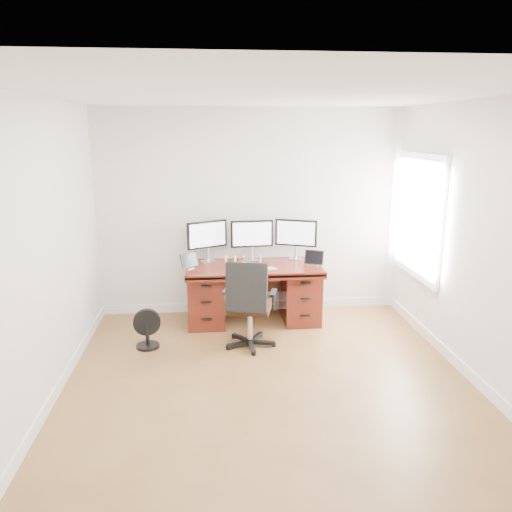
{
  "coord_description": "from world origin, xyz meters",
  "views": [
    {
      "loc": [
        -0.54,
        -4.24,
        2.41
      ],
      "look_at": [
        0.0,
        1.5,
        0.95
      ],
      "focal_mm": 35.0,
      "sensor_mm": 36.0,
      "label": 1
    }
  ],
  "objects": [
    {
      "name": "figurine_pink",
      "position": [
        0.1,
        1.95,
        0.8
      ],
      "size": [
        0.04,
        0.04,
        0.1
      ],
      "color": "#EE83CB",
      "rests_on": "desk"
    },
    {
      "name": "tablet_right",
      "position": [
        0.76,
        1.75,
        0.84
      ],
      "size": [
        0.25,
        0.16,
        0.19
      ],
      "rotation": [
        0.0,
        0.0,
        -0.42
      ],
      "color": "silver",
      "rests_on": "desk"
    },
    {
      "name": "figurine_brown",
      "position": [
        -0.12,
        1.95,
        0.8
      ],
      "size": [
        0.04,
        0.04,
        0.1
      ],
      "color": "#8A6648",
      "rests_on": "desk"
    },
    {
      "name": "keyboard",
      "position": [
        -0.02,
        1.62,
        0.76
      ],
      "size": [
        0.31,
        0.17,
        0.01
      ],
      "primitive_type": "cube",
      "rotation": [
        0.0,
        0.0,
        -0.17
      ],
      "color": "white",
      "rests_on": "desk"
    },
    {
      "name": "office_chair",
      "position": [
        -0.12,
        1.02,
        0.34
      ],
      "size": [
        0.67,
        0.67,
        1.04
      ],
      "rotation": [
        0.0,
        0.0,
        -0.26
      ],
      "color": "black",
      "rests_on": "ground"
    },
    {
      "name": "figurine_orange",
      "position": [
        -0.34,
        1.95,
        0.8
      ],
      "size": [
        0.04,
        0.04,
        0.1
      ],
      "color": "#FAC055",
      "rests_on": "desk"
    },
    {
      "name": "right_wall",
      "position": [
        2.0,
        0.11,
        1.35
      ],
      "size": [
        0.1,
        4.5,
        2.7
      ],
      "color": "silver",
      "rests_on": "ground"
    },
    {
      "name": "monitor_right",
      "position": [
        0.58,
        2.07,
        1.09
      ],
      "size": [
        0.52,
        0.24,
        0.53
      ],
      "rotation": [
        0.0,
        0.0,
        -0.39
      ],
      "color": "silver",
      "rests_on": "desk"
    },
    {
      "name": "monitor_center",
      "position": [
        0.0,
        2.07,
        1.09
      ],
      "size": [
        0.55,
        0.15,
        0.53
      ],
      "rotation": [
        0.0,
        0.0,
        0.08
      ],
      "color": "silver",
      "rests_on": "desk"
    },
    {
      "name": "monitor_left",
      "position": [
        -0.58,
        2.07,
        1.09
      ],
      "size": [
        0.51,
        0.27,
        0.53
      ],
      "rotation": [
        0.0,
        0.0,
        0.45
      ],
      "color": "silver",
      "rests_on": "desk"
    },
    {
      "name": "floor_fan",
      "position": [
        -1.28,
        1.12,
        0.22
      ],
      "size": [
        0.31,
        0.26,
        0.45
      ],
      "rotation": [
        0.0,
        0.0,
        0.11
      ],
      "color": "black",
      "rests_on": "ground"
    },
    {
      "name": "tablet_left",
      "position": [
        -0.8,
        1.75,
        0.84
      ],
      "size": [
        0.23,
        0.2,
        0.19
      ],
      "rotation": [
        0.0,
        0.0,
        0.65
      ],
      "color": "silver",
      "rests_on": "desk"
    },
    {
      "name": "phone",
      "position": [
        -0.03,
        1.76,
        0.76
      ],
      "size": [
        0.16,
        0.11,
        0.01
      ],
      "primitive_type": "cube",
      "rotation": [
        0.0,
        0.0,
        -0.29
      ],
      "color": "black",
      "rests_on": "desk"
    },
    {
      "name": "desk",
      "position": [
        0.0,
        1.83,
        0.4
      ],
      "size": [
        1.7,
        0.8,
        0.75
      ],
      "color": "#4E180F",
      "rests_on": "ground"
    },
    {
      "name": "ground",
      "position": [
        0.0,
        0.0,
        0.0
      ],
      "size": [
        4.5,
        4.5,
        0.0
      ],
      "primitive_type": "plane",
      "color": "brown",
      "rests_on": "ground"
    },
    {
      "name": "drawing_tablet",
      "position": [
        -0.25,
        1.59,
        0.76
      ],
      "size": [
        0.21,
        0.15,
        0.01
      ],
      "primitive_type": "cube",
      "rotation": [
        0.0,
        0.0,
        0.11
      ],
      "color": "black",
      "rests_on": "desk"
    },
    {
      "name": "back_wall",
      "position": [
        0.0,
        2.25,
        1.35
      ],
      "size": [
        4.0,
        0.1,
        2.7
      ],
      "primitive_type": "cube",
      "color": "silver",
      "rests_on": "ground"
    },
    {
      "name": "figurine_yellow",
      "position": [
        -0.23,
        1.95,
        0.8
      ],
      "size": [
        0.04,
        0.04,
        0.1
      ],
      "color": "#DCD96E",
      "rests_on": "desk"
    },
    {
      "name": "trackpad",
      "position": [
        0.2,
        1.63,
        0.76
      ],
      "size": [
        0.15,
        0.15,
        0.01
      ],
      "primitive_type": "cube",
      "rotation": [
        0.0,
        0.0,
        0.44
      ],
      "color": "silver",
      "rests_on": "desk"
    }
  ]
}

